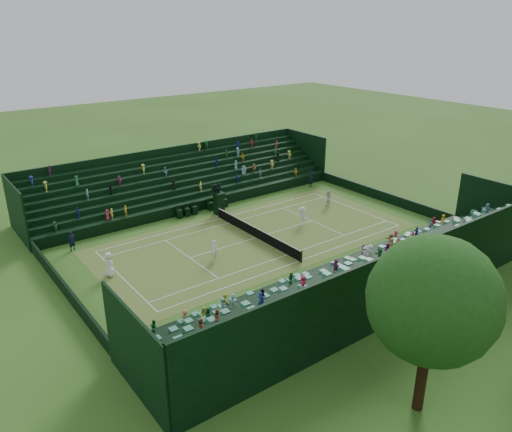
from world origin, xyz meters
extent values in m
plane|color=#35601E|center=(0.00, 0.00, 0.00)|extent=(160.00, 160.00, 0.00)
cube|color=#427D29|center=(0.00, 0.00, 0.01)|extent=(12.97, 26.77, 0.01)
cube|color=black|center=(0.00, 15.88, 0.50)|extent=(17.17, 0.20, 1.00)
cube|color=black|center=(0.00, -15.88, 0.50)|extent=(17.17, 0.20, 1.00)
cube|color=black|center=(8.48, 0.00, 0.50)|extent=(0.20, 31.77, 1.00)
cube|color=black|center=(-8.48, 0.00, 0.50)|extent=(0.20, 31.77, 1.00)
cube|color=black|center=(8.98, 0.00, 0.50)|extent=(0.80, 32.00, 1.00)
cube|color=black|center=(9.79, 0.00, 0.72)|extent=(0.80, 32.00, 1.45)
cube|color=black|center=(10.58, 0.00, 0.95)|extent=(0.80, 32.00, 1.90)
cube|color=black|center=(11.38, 0.00, 1.18)|extent=(0.80, 32.00, 2.35)
cube|color=black|center=(12.18, 0.00, 1.40)|extent=(0.80, 32.00, 2.80)
cube|color=black|center=(12.98, 0.00, 1.62)|extent=(0.80, 32.00, 3.25)
cube|color=black|center=(13.79, 0.00, 1.85)|extent=(0.80, 32.00, 3.70)
cube|color=black|center=(14.59, 0.00, 2.08)|extent=(0.80, 32.00, 4.15)
cube|color=black|center=(15.08, 0.00, 2.45)|extent=(0.20, 32.00, 4.90)
cube|color=black|center=(-8.98, 0.00, 0.50)|extent=(0.80, 32.00, 1.00)
cube|color=black|center=(-9.79, 0.00, 0.72)|extent=(0.80, 32.00, 1.45)
cube|color=black|center=(-10.58, 0.00, 0.95)|extent=(0.80, 32.00, 1.90)
cube|color=black|center=(-11.38, 0.00, 1.18)|extent=(0.80, 32.00, 2.35)
cube|color=black|center=(-12.18, 0.00, 1.40)|extent=(0.80, 32.00, 2.80)
cube|color=black|center=(-12.98, 0.00, 1.62)|extent=(0.80, 32.00, 3.25)
cube|color=black|center=(-13.79, 0.00, 1.85)|extent=(0.80, 32.00, 3.70)
cube|color=black|center=(-14.59, 0.00, 2.08)|extent=(0.80, 32.00, 4.15)
cube|color=black|center=(-15.08, 0.00, 2.45)|extent=(0.20, 32.00, 4.90)
cylinder|color=black|center=(-5.79, 0.00, 0.53)|extent=(0.10, 0.10, 1.06)
cylinder|color=black|center=(5.79, 0.00, 0.53)|extent=(0.10, 0.10, 1.06)
cube|color=black|center=(0.00, 0.00, 0.46)|extent=(11.57, 0.02, 0.86)
cube|color=white|center=(0.00, 0.00, 0.93)|extent=(11.57, 0.04, 0.07)
cylinder|color=black|center=(20.50, -5.69, 1.59)|extent=(0.50, 0.50, 3.18)
sphere|color=#194A15|center=(20.50, -5.69, 5.91)|extent=(5.82, 5.82, 5.82)
cube|color=black|center=(-6.61, 0.54, 1.01)|extent=(0.78, 0.78, 2.01)
cube|color=black|center=(-6.61, 0.54, 2.07)|extent=(1.01, 1.01, 0.11)
cube|color=black|center=(-7.00, 0.54, 2.46)|extent=(0.09, 1.01, 0.78)
imported|color=black|center=(-6.61, 0.54, 2.64)|extent=(0.52, 0.60, 1.04)
cube|color=black|center=(-7.94, -2.99, 0.40)|extent=(0.50, 0.50, 0.80)
cube|color=black|center=(-8.19, -2.99, 0.90)|extent=(0.06, 0.50, 0.50)
cube|color=black|center=(-7.94, -2.19, 0.40)|extent=(0.50, 0.50, 0.80)
cube|color=black|center=(-8.19, -2.19, 0.90)|extent=(0.06, 0.50, 0.50)
cube|color=black|center=(-7.94, -1.39, 0.40)|extent=(0.50, 0.50, 0.80)
cube|color=black|center=(-8.19, -1.39, 0.90)|extent=(0.06, 0.50, 0.50)
cube|color=black|center=(-7.94, 0.41, 0.40)|extent=(0.50, 0.50, 0.80)
cube|color=black|center=(-8.19, 0.41, 0.90)|extent=(0.06, 0.50, 0.50)
cube|color=black|center=(-7.94, 1.21, 0.40)|extent=(0.50, 0.50, 0.80)
cube|color=black|center=(-8.19, 1.21, 0.90)|extent=(0.06, 0.50, 0.50)
cube|color=black|center=(-7.94, 2.01, 0.40)|extent=(0.50, 0.50, 0.80)
cube|color=black|center=(-8.19, 2.01, 0.90)|extent=(0.06, 0.50, 0.50)
imported|color=white|center=(-0.87, -12.45, 0.93)|extent=(1.03, 0.79, 1.87)
imported|color=white|center=(1.47, -5.05, 0.85)|extent=(0.63, 0.43, 1.70)
imported|color=silver|center=(-1.84, 10.19, 0.82)|extent=(0.85, 0.69, 1.64)
imported|color=white|center=(0.19, 5.01, 0.88)|extent=(1.31, 1.11, 1.76)
imported|color=black|center=(-7.53, 13.21, 0.87)|extent=(0.61, 0.74, 1.73)
imported|color=black|center=(-6.90, -13.19, 0.80)|extent=(0.50, 0.65, 1.60)
camera|label=1|loc=(30.93, -23.07, 17.26)|focal=35.00mm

